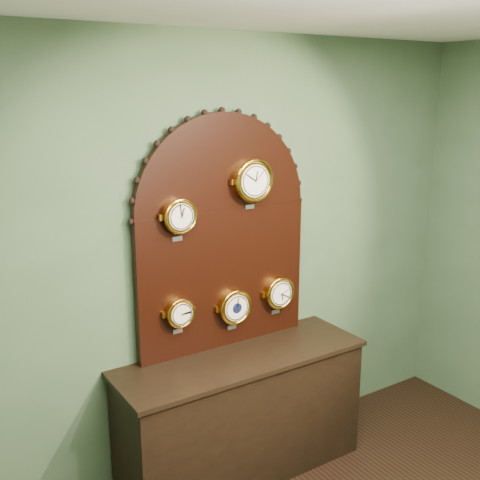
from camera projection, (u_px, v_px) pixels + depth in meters
wall_back at (219, 259)px, 3.78m from camera, size 4.00×0.00×4.00m
shop_counter at (242, 417)px, 3.81m from camera, size 1.60×0.50×0.80m
display_board at (223, 226)px, 3.68m from camera, size 1.26×0.06×1.53m
roman_clock at (179, 216)px, 3.42m from camera, size 0.21×0.08×0.26m
arabic_clock at (253, 180)px, 3.65m from camera, size 0.28×0.08×0.32m
hygrometer at (180, 313)px, 3.56m from camera, size 0.19×0.08×0.24m
barometer at (234, 307)px, 3.78m from camera, size 0.23×0.08×0.28m
tide_clock at (279, 293)px, 3.96m from camera, size 0.22×0.08×0.27m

